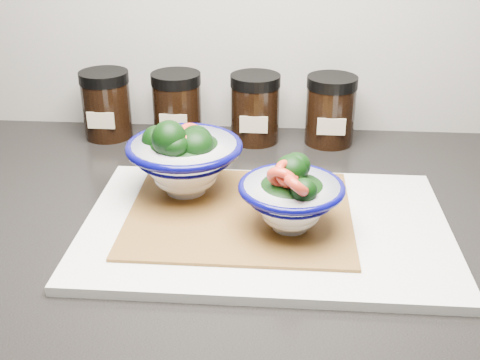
# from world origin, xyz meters

# --- Properties ---
(countertop) EXTENTS (3.50, 0.60, 0.04)m
(countertop) POSITION_xyz_m (0.00, 1.45, 0.88)
(countertop) COLOR black
(countertop) RESTS_ON cabinet
(cutting_board) EXTENTS (0.45, 0.30, 0.01)m
(cutting_board) POSITION_xyz_m (0.02, 1.40, 0.91)
(cutting_board) COLOR silver
(cutting_board) RESTS_ON countertop
(bamboo_mat) EXTENTS (0.28, 0.24, 0.00)m
(bamboo_mat) POSITION_xyz_m (-0.01, 1.42, 0.91)
(bamboo_mat) COLOR olive
(bamboo_mat) RESTS_ON cutting_board
(bowl_left) EXTENTS (0.15, 0.15, 0.11)m
(bowl_left) POSITION_xyz_m (-0.09, 1.47, 0.97)
(bowl_left) COLOR white
(bowl_left) RESTS_ON bamboo_mat
(bowl_right) EXTENTS (0.13, 0.13, 0.10)m
(bowl_right) POSITION_xyz_m (0.05, 1.38, 0.96)
(bowl_right) COLOR white
(bowl_right) RESTS_ON bamboo_mat
(spice_jar_a) EXTENTS (0.08, 0.08, 0.11)m
(spice_jar_a) POSITION_xyz_m (-0.25, 1.69, 0.96)
(spice_jar_a) COLOR black
(spice_jar_a) RESTS_ON countertop
(spice_jar_b) EXTENTS (0.08, 0.08, 0.11)m
(spice_jar_b) POSITION_xyz_m (-0.13, 1.69, 0.96)
(spice_jar_b) COLOR black
(spice_jar_b) RESTS_ON countertop
(spice_jar_c) EXTENTS (0.08, 0.08, 0.11)m
(spice_jar_c) POSITION_xyz_m (-0.01, 1.69, 0.96)
(spice_jar_c) COLOR black
(spice_jar_c) RESTS_ON countertop
(spice_jar_d) EXTENTS (0.08, 0.08, 0.11)m
(spice_jar_d) POSITION_xyz_m (0.12, 1.69, 0.96)
(spice_jar_d) COLOR black
(spice_jar_d) RESTS_ON countertop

